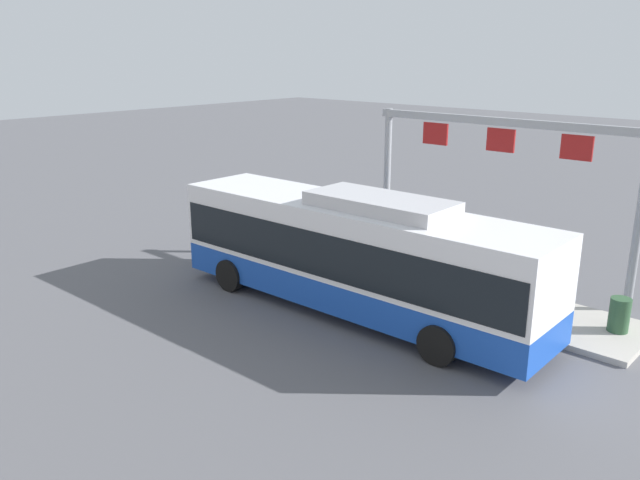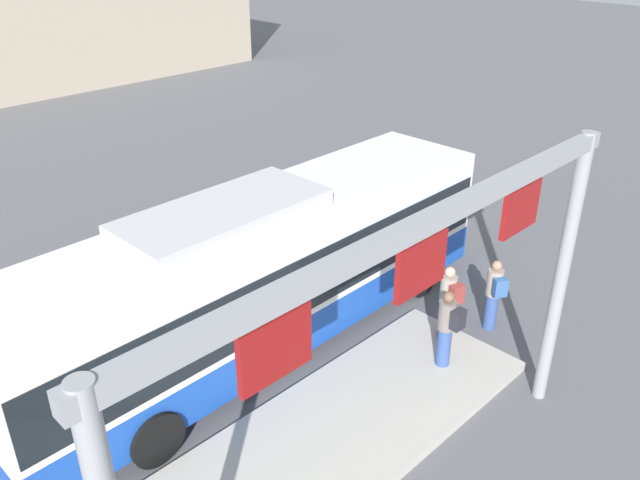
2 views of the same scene
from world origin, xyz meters
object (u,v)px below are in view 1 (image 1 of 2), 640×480
person_waiting_mid (371,239)px  trash_bin (619,315)px  bus_main (354,250)px  person_boarding (325,234)px  person_waiting_near (343,238)px

person_waiting_mid → trash_bin: person_waiting_mid is taller
bus_main → person_boarding: size_ratio=6.84×
bus_main → person_waiting_mid: 3.84m
person_waiting_near → person_waiting_mid: 0.96m
bus_main → person_waiting_mid: size_ratio=6.84×
person_waiting_mid → trash_bin: size_ratio=1.86×
person_waiting_near → person_boarding: bearing=-92.1°
person_boarding → trash_bin: size_ratio=1.86×
bus_main → person_waiting_near: bus_main is taller
trash_bin → bus_main: bearing=28.2°
bus_main → person_boarding: bearing=-39.8°
bus_main → trash_bin: bearing=-152.7°
bus_main → person_waiting_near: bearing=-46.1°
person_boarding → person_waiting_mid: bearing=128.0°
person_waiting_mid → bus_main: bearing=32.6°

